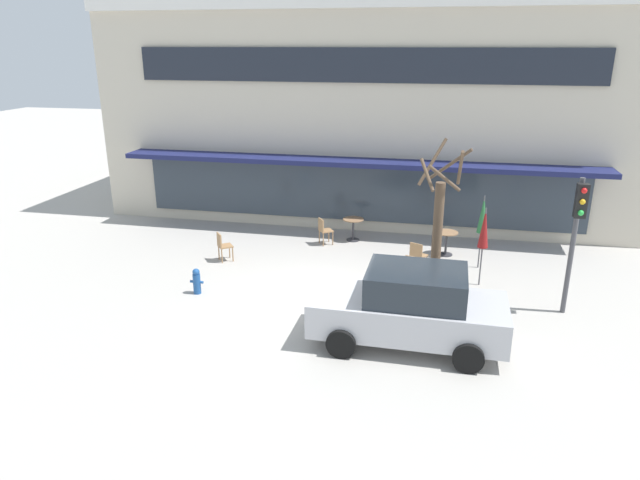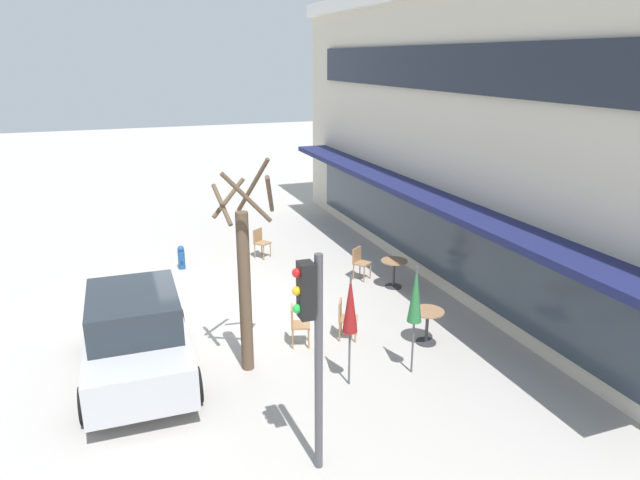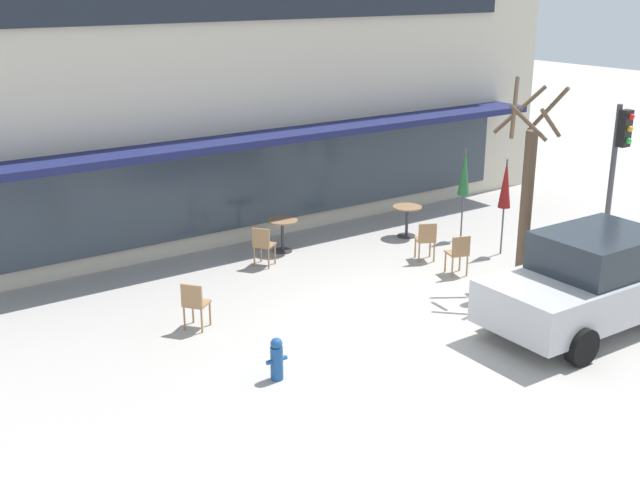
# 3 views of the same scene
# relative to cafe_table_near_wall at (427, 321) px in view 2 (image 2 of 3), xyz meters

# --- Properties ---
(ground_plane) EXTENTS (80.00, 80.00, 0.00)m
(ground_plane) POSITION_rel_cafe_table_near_wall_xyz_m (-3.14, -4.08, -0.52)
(ground_plane) COLOR #ADA8A0
(building_facade) EXTENTS (19.07, 9.10, 7.84)m
(building_facade) POSITION_rel_cafe_table_near_wall_xyz_m (-3.14, 5.88, 3.40)
(building_facade) COLOR beige
(building_facade) RESTS_ON ground
(cafe_table_near_wall) EXTENTS (0.70, 0.70, 0.76)m
(cafe_table_near_wall) POSITION_rel_cafe_table_near_wall_xyz_m (0.00, 0.00, 0.00)
(cafe_table_near_wall) COLOR #333338
(cafe_table_near_wall) RESTS_ON ground
(cafe_table_streetside) EXTENTS (0.70, 0.70, 0.76)m
(cafe_table_streetside) POSITION_rel_cafe_table_near_wall_xyz_m (-3.07, 0.79, 0.00)
(cafe_table_streetside) COLOR #333338
(cafe_table_streetside) RESTS_ON ground
(patio_umbrella_green_folded) EXTENTS (0.28, 0.28, 2.20)m
(patio_umbrella_green_folded) POSITION_rel_cafe_table_near_wall_xyz_m (0.96, -0.89, 1.11)
(patio_umbrella_green_folded) COLOR #4C4C51
(patio_umbrella_green_folded) RESTS_ON ground
(patio_umbrella_cream_folded) EXTENTS (0.28, 0.28, 2.20)m
(patio_umbrella_cream_folded) POSITION_rel_cafe_table_near_wall_xyz_m (0.92, -2.20, 1.11)
(patio_umbrella_cream_folded) COLOR #4C4C51
(patio_umbrella_cream_folded) RESTS_ON ground
(cafe_chair_0) EXTENTS (0.51, 0.51, 0.89)m
(cafe_chair_0) POSITION_rel_cafe_table_near_wall_xyz_m (-0.87, -2.65, 0.01)
(cafe_chair_0) COLOR #9E754C
(cafe_chair_0) RESTS_ON ground
(cafe_chair_1) EXTENTS (0.54, 0.54, 0.89)m
(cafe_chair_1) POSITION_rel_cafe_table_near_wall_xyz_m (-0.81, -1.57, 0.01)
(cafe_chair_1) COLOR #9E754C
(cafe_chair_1) RESTS_ON ground
(cafe_chair_2) EXTENTS (0.56, 0.56, 0.89)m
(cafe_chair_2) POSITION_rel_cafe_table_near_wall_xyz_m (-6.65, -1.94, 0.01)
(cafe_chair_2) COLOR #9E754C
(cafe_chair_2) RESTS_ON ground
(cafe_chair_3) EXTENTS (0.56, 0.56, 0.89)m
(cafe_chair_3) POSITION_rel_cafe_table_near_wall_xyz_m (-3.94, 0.19, 0.01)
(cafe_chair_3) COLOR #9E754C
(cafe_chair_3) RESTS_ON ground
(parked_sedan) EXTENTS (4.23, 2.07, 1.76)m
(parked_sedan) POSITION_rel_cafe_table_near_wall_xyz_m (-0.78, -5.89, 0.36)
(parked_sedan) COLOR #B7B7BC
(parked_sedan) RESTS_ON ground
(street_tree) EXTENTS (1.26, 1.23, 4.18)m
(street_tree) POSITION_rel_cafe_table_near_wall_xyz_m (-0.30, -3.84, 1.41)
(street_tree) COLOR brown
(street_tree) RESTS_ON ground
(traffic_light_pole) EXTENTS (0.26, 0.44, 3.40)m
(traffic_light_pole) POSITION_rel_cafe_table_near_wall_xyz_m (2.87, -3.62, 1.78)
(traffic_light_pole) COLOR #47474C
(traffic_light_pole) RESTS_ON ground
(fire_hydrant) EXTENTS (0.36, 0.20, 0.71)m
(fire_hydrant) POSITION_rel_cafe_table_near_wall_xyz_m (-6.45, -4.36, -0.16)
(fire_hydrant) COLOR #1E4C8C
(fire_hydrant) RESTS_ON ground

